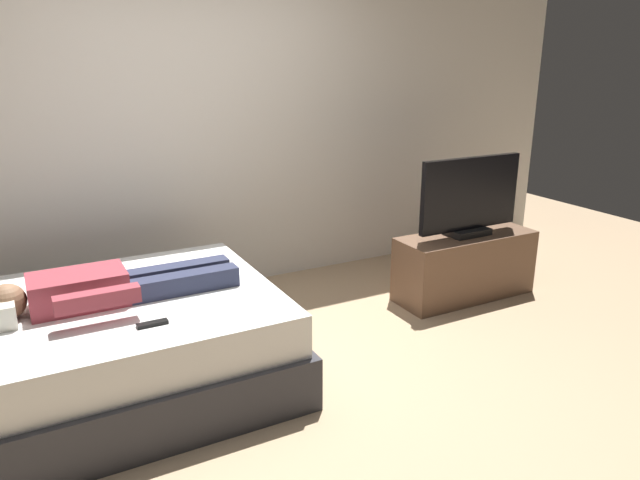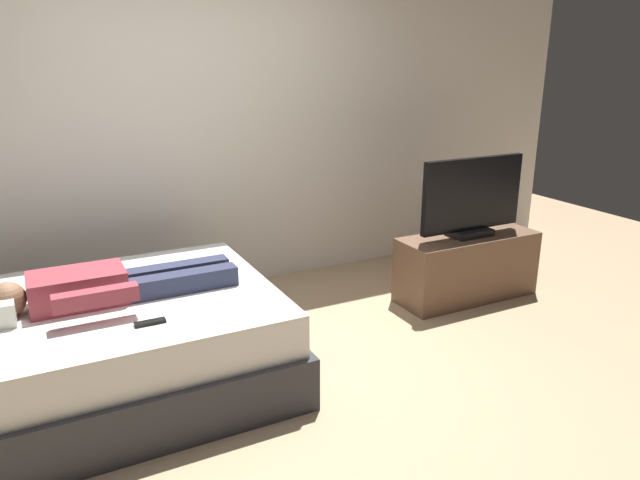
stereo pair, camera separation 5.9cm
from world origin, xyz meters
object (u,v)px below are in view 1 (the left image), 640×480
(remote, at_px, (152,324))
(tv_stand, at_px, (465,266))
(person, at_px, (105,288))
(tv, at_px, (470,198))
(bed, at_px, (106,348))

(remote, height_order, tv_stand, remote)
(person, height_order, tv_stand, person)
(remote, bearing_deg, person, 110.47)
(tv_stand, distance_m, tv, 0.53)
(tv_stand, bearing_deg, remote, -167.56)
(tv, bearing_deg, tv_stand, 153.43)
(bed, relative_size, remote, 12.78)
(person, relative_size, remote, 8.40)
(person, xyz_separation_m, tv, (2.63, 0.14, 0.16))
(bed, xyz_separation_m, person, (0.03, -0.02, 0.36))
(person, relative_size, tv, 1.43)
(person, bearing_deg, tv_stand, 3.10)
(remote, xyz_separation_m, tv, (2.48, 0.55, 0.24))
(bed, height_order, tv, tv)
(bed, height_order, tv_stand, bed)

